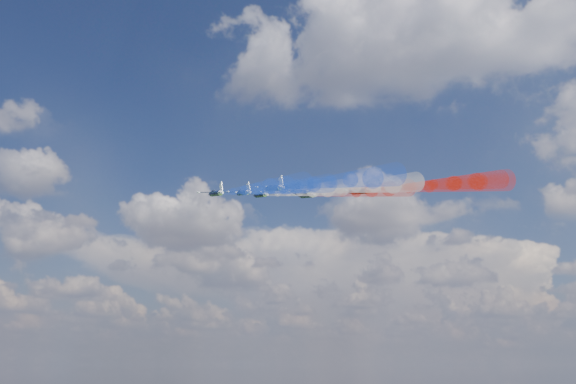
% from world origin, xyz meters
% --- Properties ---
extents(jet_lead, '(15.67, 15.85, 6.70)m').
position_xyz_m(jet_lead, '(-3.14, 15.73, 131.62)').
color(jet_lead, black).
extents(trail_lead, '(34.03, 34.20, 13.37)m').
position_xyz_m(trail_lead, '(16.04, -3.22, 126.04)').
color(trail_lead, white).
extents(jet_inner_left, '(15.67, 15.85, 6.70)m').
position_xyz_m(jet_inner_left, '(-1.06, -1.06, 127.90)').
color(jet_inner_left, black).
extents(trail_inner_left, '(34.03, 34.20, 13.37)m').
position_xyz_m(trail_inner_left, '(18.13, -20.01, 122.32)').
color(trail_inner_left, blue).
extents(jet_inner_right, '(15.67, 15.85, 6.70)m').
position_xyz_m(jet_inner_right, '(12.06, 13.94, 129.59)').
color(jet_inner_right, black).
extents(trail_inner_right, '(34.03, 34.20, 13.37)m').
position_xyz_m(trail_inner_right, '(31.24, -5.02, 124.01)').
color(trail_inner_right, red).
extents(jet_outer_left, '(15.67, 15.85, 6.70)m').
position_xyz_m(jet_outer_left, '(-0.39, -18.01, 123.34)').
color(jet_outer_left, black).
extents(trail_outer_left, '(34.03, 34.20, 13.37)m').
position_xyz_m(trail_outer_left, '(18.79, -36.96, 117.77)').
color(trail_outer_left, blue).
extents(jet_center_third, '(15.67, 15.85, 6.70)m').
position_xyz_m(jet_center_third, '(16.19, -1.95, 126.13)').
color(jet_center_third, black).
extents(trail_center_third, '(34.03, 34.20, 13.37)m').
position_xyz_m(trail_center_third, '(35.38, -20.90, 120.55)').
color(trail_center_third, white).
extents(jet_outer_right, '(15.67, 15.85, 6.70)m').
position_xyz_m(jet_outer_right, '(30.88, 12.28, 129.04)').
color(jet_outer_right, black).
extents(trail_outer_right, '(34.03, 34.20, 13.37)m').
position_xyz_m(trail_outer_right, '(50.07, -6.67, 123.46)').
color(trail_outer_right, red).
extents(jet_rear_left, '(15.67, 15.85, 6.70)m').
position_xyz_m(jet_rear_left, '(16.33, -21.73, 122.02)').
color(jet_rear_left, black).
extents(trail_rear_left, '(34.03, 34.20, 13.37)m').
position_xyz_m(trail_rear_left, '(35.51, -40.68, 116.44)').
color(trail_rear_left, blue).
extents(jet_rear_right, '(15.67, 15.85, 6.70)m').
position_xyz_m(jet_rear_right, '(32.26, -5.01, 123.97)').
color(jet_rear_right, black).
extents(trail_rear_right, '(34.03, 34.20, 13.37)m').
position_xyz_m(trail_rear_right, '(51.44, -23.96, 118.39)').
color(trail_rear_right, red).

